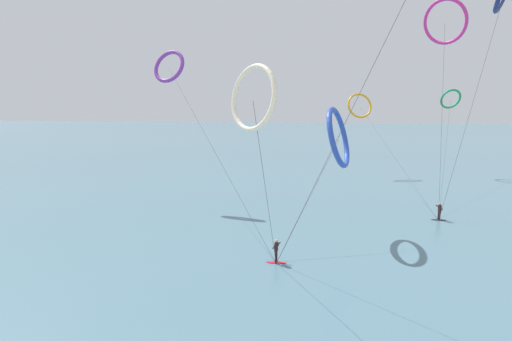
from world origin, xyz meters
name	(u,v)px	position (x,y,z in m)	size (l,w,h in m)	color
sea_water	(296,142)	(0.00, 104.50, 0.04)	(400.00, 200.00, 0.08)	slate
surfer_charcoal	(439,212)	(15.59, 33.27, 0.82)	(1.40, 0.62, 1.70)	black
surfer_crimson	(276,253)	(1.14, 21.50, 0.82)	(1.40, 0.62, 1.70)	red
kite_ivory	(253,98)	(0.32, 15.96, 11.27)	(3.08, 7.01, 13.01)	silver
kite_amber	(360,106)	(10.82, 56.67, 10.50)	(6.91, 24.87, 12.43)	orange
kite_cobalt	(339,137)	(5.62, 28.48, 8.22)	(6.06, 9.73, 10.77)	#2647B7
kite_violet	(169,67)	(-12.08, 38.01, 14.88)	(15.40, 18.07, 16.77)	purple
kite_magenta	(445,22)	(17.24, 41.39, 19.43)	(4.62, 10.46, 21.78)	#CC288E
kite_emerald	(451,99)	(24.43, 58.72, 11.49)	(10.56, 26.57, 13.05)	#199351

